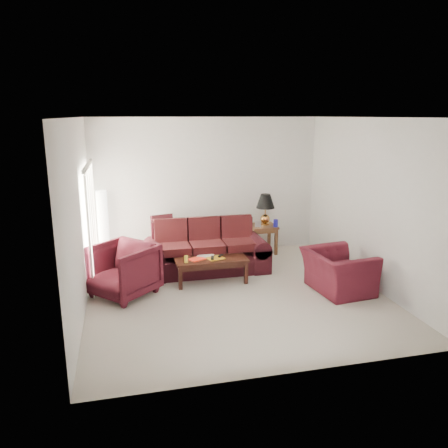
% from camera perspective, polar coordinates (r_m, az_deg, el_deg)
% --- Properties ---
extents(floor, '(5.00, 5.00, 0.00)m').
position_cam_1_polar(floor, '(7.74, 1.46, -9.07)').
color(floor, beige).
rests_on(floor, ground).
extents(blinds, '(0.10, 2.00, 2.16)m').
position_cam_1_polar(blinds, '(8.43, -16.96, 0.00)').
color(blinds, silver).
rests_on(blinds, ground).
extents(sofa, '(2.47, 1.16, 0.99)m').
position_cam_1_polar(sofa, '(8.64, -2.36, -3.06)').
color(sofa, black).
rests_on(sofa, ground).
extents(throw_pillow, '(0.50, 0.32, 0.47)m').
position_cam_1_polar(throw_pillow, '(9.32, -8.05, -0.16)').
color(throw_pillow, black).
rests_on(throw_pillow, sofa).
extents(end_table, '(0.60, 0.60, 0.64)m').
position_cam_1_polar(end_table, '(9.90, 5.05, -1.94)').
color(end_table, brown).
rests_on(end_table, ground).
extents(table_lamp, '(0.46, 0.46, 0.70)m').
position_cam_1_polar(table_lamp, '(9.80, 5.41, 1.90)').
color(table_lamp, '#B67C38').
rests_on(table_lamp, end_table).
extents(clock, '(0.14, 0.09, 0.13)m').
position_cam_1_polar(clock, '(9.65, 4.47, 0.02)').
color(clock, silver).
rests_on(clock, end_table).
extents(blue_canister, '(0.12, 0.12, 0.16)m').
position_cam_1_polar(blue_canister, '(9.70, 6.76, 0.11)').
color(blue_canister, '#1B1797').
rests_on(blue_canister, end_table).
extents(picture_frame, '(0.15, 0.17, 0.05)m').
position_cam_1_polar(picture_frame, '(9.90, 3.71, 0.43)').
color(picture_frame, white).
rests_on(picture_frame, end_table).
extents(floor_lamp, '(0.30, 0.30, 1.57)m').
position_cam_1_polar(floor_lamp, '(9.36, -15.49, -0.40)').
color(floor_lamp, white).
rests_on(floor_lamp, ground).
extents(armchair_left, '(1.40, 1.40, 0.91)m').
position_cam_1_polar(armchair_left, '(7.70, -13.14, -5.91)').
color(armchair_left, '#3F0E17').
rests_on(armchair_left, ground).
extents(armchair_right, '(1.10, 1.22, 0.73)m').
position_cam_1_polar(armchair_right, '(7.97, 14.65, -6.02)').
color(armchair_right, '#47101B').
rests_on(armchair_right, ground).
extents(coffee_table, '(1.39, 0.80, 0.46)m').
position_cam_1_polar(coffee_table, '(8.21, -1.75, -5.93)').
color(coffee_table, black).
rests_on(coffee_table, ground).
extents(magazine_red, '(0.34, 0.31, 0.02)m').
position_cam_1_polar(magazine_red, '(8.03, -3.54, -4.59)').
color(magazine_red, red).
rests_on(magazine_red, coffee_table).
extents(magazine_white, '(0.35, 0.32, 0.02)m').
position_cam_1_polar(magazine_white, '(8.21, -2.46, -4.17)').
color(magazine_white, silver).
rests_on(magazine_white, coffee_table).
extents(magazine_orange, '(0.34, 0.29, 0.02)m').
position_cam_1_polar(magazine_orange, '(8.07, -1.11, -4.48)').
color(magazine_orange, '#C28F16').
rests_on(magazine_orange, coffee_table).
extents(remote_a, '(0.10, 0.19, 0.02)m').
position_cam_1_polar(remote_a, '(8.03, -1.52, -4.43)').
color(remote_a, black).
rests_on(remote_a, coffee_table).
extents(remote_b, '(0.13, 0.16, 0.02)m').
position_cam_1_polar(remote_b, '(8.15, -0.46, -4.15)').
color(remote_b, black).
rests_on(remote_b, coffee_table).
extents(yellow_glass, '(0.08, 0.08, 0.13)m').
position_cam_1_polar(yellow_glass, '(7.87, -4.98, -4.60)').
color(yellow_glass, gold).
rests_on(yellow_glass, coffee_table).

